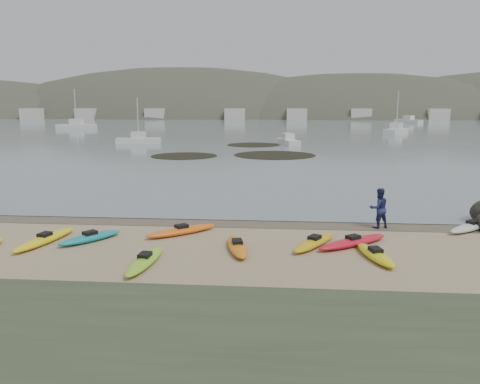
{
  "coord_description": "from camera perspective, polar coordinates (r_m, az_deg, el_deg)",
  "views": [
    {
      "loc": [
        1.91,
        -23.03,
        5.91
      ],
      "look_at": [
        0.0,
        0.0,
        1.5
      ],
      "focal_mm": 35.0,
      "sensor_mm": 36.0,
      "label": 1
    }
  ],
  "objects": [
    {
      "name": "kelp_mats",
      "position": [
        57.22,
        0.52,
        4.9
      ],
      "size": [
        18.61,
        22.36,
        0.04
      ],
      "color": "black",
      "rests_on": "water"
    },
    {
      "name": "far_hills",
      "position": [
        221.29,
        14.52,
        4.79
      ],
      "size": [
        550.0,
        135.0,
        80.0
      ],
      "color": "#384235",
      "rests_on": "ground"
    },
    {
      "name": "wet_sand",
      "position": [
        23.56,
        -0.06,
        -3.71
      ],
      "size": [
        60.0,
        60.0,
        0.0
      ],
      "primitive_type": "plane",
      "color": "brown",
      "rests_on": "ground"
    },
    {
      "name": "ground",
      "position": [
        23.85,
        0.0,
        -3.54
      ],
      "size": [
        600.0,
        600.0,
        0.0
      ],
      "primitive_type": "plane",
      "color": "tan",
      "rests_on": "ground"
    },
    {
      "name": "water",
      "position": [
        323.09,
        4.47,
        9.71
      ],
      "size": [
        1200.0,
        1200.0,
        0.0
      ],
      "primitive_type": "plane",
      "color": "slate",
      "rests_on": "ground"
    },
    {
      "name": "far_town",
      "position": [
        168.13,
        6.22,
        9.4
      ],
      "size": [
        199.0,
        5.0,
        4.0
      ],
      "color": "beige",
      "rests_on": "ground"
    },
    {
      "name": "moored_boats",
      "position": [
        105.13,
        4.75,
        7.84
      ],
      "size": [
        92.92,
        83.81,
        1.24
      ],
      "color": "silver",
      "rests_on": "ground"
    },
    {
      "name": "person_east",
      "position": [
        23.28,
        16.56,
        -1.91
      ],
      "size": [
        1.12,
        0.99,
        1.94
      ],
      "primitive_type": "imported",
      "rotation": [
        0.0,
        0.0,
        3.45
      ],
      "color": "navy",
      "rests_on": "ground"
    },
    {
      "name": "kayaks",
      "position": [
        19.74,
        -2.23,
        -6.1
      ],
      "size": [
        23.79,
        9.25,
        0.34
      ],
      "color": "orange",
      "rests_on": "ground"
    }
  ]
}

